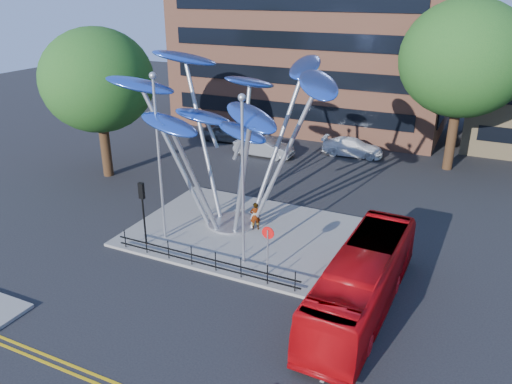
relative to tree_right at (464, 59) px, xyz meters
The scene contains 16 objects.
ground 24.75m from the tree_right, 109.98° to the right, with size 120.00×120.00×0.00m, color black.
traffic_island 20.01m from the tree_right, 119.36° to the right, with size 12.00×9.00×0.15m, color slate.
double_yellow_near 30.21m from the tree_right, 105.95° to the right, with size 40.00×0.12×0.01m, color gold.
tree_right is the anchor object (origin of this frame).
tree_left 25.09m from the tree_right, 151.39° to the right, with size 7.60×7.60×10.32m.
leaf_sculpture 18.37m from the tree_right, 123.31° to the right, with size 12.72×9.54×9.51m.
street_lamp_left 22.49m from the tree_right, 124.05° to the right, with size 0.36×0.36×8.80m.
street_lamp_right 20.64m from the tree_right, 111.54° to the right, with size 0.36×0.36×8.30m.
traffic_light_island 24.06m from the tree_right, 123.69° to the right, with size 0.28×0.18×3.42m.
no_entry_sign_island 21.31m from the tree_right, 107.12° to the right, with size 0.60×0.10×2.45m.
pedestrian_railing_front 23.43m from the tree_right, 113.91° to the right, with size 10.00×0.06×1.00m.
red_bus 21.28m from the tree_right, 93.97° to the right, with size 2.33×9.96×2.78m, color #B8080D.
pedestrian 19.08m from the tree_right, 118.78° to the right, with size 0.59×0.39×1.61m, color gray.
parked_car_left 19.60m from the tree_right, behind, with size 1.81×4.51×1.54m, color #46494E.
parked_car_mid 15.81m from the tree_right, 166.97° to the right, with size 1.66×4.77×1.57m, color #9FA2A7.
parked_car_right 10.34m from the tree_right, behind, with size 1.98×4.87×1.41m, color white.
Camera 1 is at (10.22, -15.99, 12.71)m, focal length 35.00 mm.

